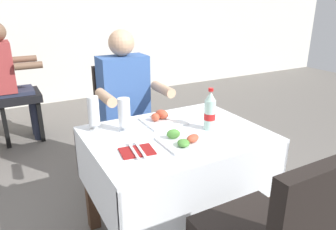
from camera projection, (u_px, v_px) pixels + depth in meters
main_dining_table at (176, 160)px, 1.90m from camera, size 1.02×0.78×0.72m
chair_far_diner_seat at (127, 119)px, 2.54m from camera, size 0.44×0.50×0.97m
seated_diner_far at (127, 105)px, 2.38m from camera, size 0.50×0.46×1.26m
plate_near_camera at (183, 140)px, 1.70m from camera, size 0.23×0.23×0.07m
plate_far_diner at (162, 119)px, 2.00m from camera, size 0.24×0.24×0.07m
beer_glass_left at (94, 113)px, 1.84m from camera, size 0.07×0.07×0.21m
beer_glass_middle at (124, 115)px, 1.83m from camera, size 0.07×0.07×0.20m
cola_bottle_primary at (210, 112)px, 1.86m from camera, size 0.07×0.07×0.25m
napkin_cutlery_set at (137, 151)px, 1.61m from camera, size 0.19×0.19×0.01m
background_chair_right at (7, 92)px, 3.29m from camera, size 0.50×0.44×0.97m
background_patron at (10, 77)px, 3.26m from camera, size 0.46×0.50×1.26m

